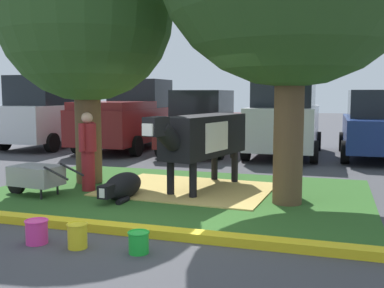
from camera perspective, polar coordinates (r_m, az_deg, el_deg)
name	(u,v)px	position (r m, az deg, el deg)	size (l,w,h in m)	color
ground_plane	(164,220)	(7.07, -3.58, -9.42)	(80.00, 80.00, 0.00)	#424247
grass_island	(176,193)	(8.81, -2.04, -6.17)	(7.19, 4.84, 0.02)	#2D5B23
curb_yellow	(114,228)	(6.51, -9.75, -10.34)	(8.39, 0.24, 0.12)	yellow
hay_bedding	(187,189)	(9.08, -0.57, -5.70)	(3.20, 2.40, 0.04)	tan
shade_tree_left	(85,14)	(10.03, -13.21, 15.56)	(3.67, 3.67, 5.42)	brown
cow_holstein	(202,136)	(8.93, 1.28, 0.95)	(1.22, 3.08, 1.53)	black
calf_lying	(122,186)	(8.40, -8.72, -5.27)	(0.52, 1.31, 0.48)	black
person_handler	(282,151)	(8.96, 11.19, -0.88)	(0.34, 0.50, 1.52)	black
person_visitor_near	(88,149)	(9.11, -12.92, -0.67)	(0.34, 0.53, 1.56)	maroon
wheelbarrow	(35,176)	(9.00, -19.04, -3.81)	(1.62, 0.69, 0.63)	gray
bucket_pink	(37,231)	(6.27, -18.88, -10.29)	(0.30, 0.30, 0.31)	#EA3893
bucket_yellow	(77,235)	(5.95, -14.16, -11.00)	(0.27, 0.27, 0.32)	yellow
bucket_green	(139,242)	(5.64, -6.70, -12.07)	(0.27, 0.27, 0.27)	green
suv_black	(52,112)	(17.21, -17.08, 3.91)	(2.16, 4.62, 2.52)	silver
pickup_truck_maroon	(131,117)	(16.04, -7.64, 3.42)	(2.26, 5.42, 2.42)	maroon
hatchback_white	(203,122)	(14.79, 1.35, 2.73)	(2.05, 4.42, 2.02)	maroon
suv_dark_grey	(285,115)	(14.39, 11.60, 3.64)	(2.16, 4.62, 2.52)	silver
sedan_blue	(376,125)	(14.57, 22.10, 2.21)	(2.05, 4.42, 2.02)	navy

